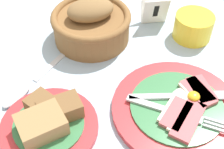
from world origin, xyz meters
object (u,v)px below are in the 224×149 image
teaspoon_near_cup (26,87)px  sugar_cup (193,26)px  breakfast_plate (178,107)px  bread_basket (91,23)px  bread_plate (49,122)px  number_card (154,9)px

teaspoon_near_cup → sugar_cup: bearing=146.5°
breakfast_plate → teaspoon_near_cup: (-0.29, 0.07, -0.00)m
bread_basket → teaspoon_near_cup: size_ratio=1.06×
bread_plate → number_card: number_card is taller
bread_plate → sugar_cup: 0.39m
breakfast_plate → bread_plate: size_ratio=1.38×
teaspoon_near_cup → number_card: bearing=160.9°
bread_plate → number_card: (0.23, 0.30, 0.02)m
breakfast_plate → sugar_cup: (0.07, 0.22, 0.02)m
bread_plate → bread_basket: bearing=73.2°
breakfast_plate → bread_basket: (-0.16, 0.22, 0.03)m
breakfast_plate → sugar_cup: size_ratio=2.74×
breakfast_plate → teaspoon_near_cup: breakfast_plate is taller
breakfast_plate → number_card: bearing=91.8°
breakfast_plate → bread_plate: (-0.23, -0.03, 0.01)m
breakfast_plate → bread_basket: bearing=125.9°
sugar_cup → teaspoon_near_cup: 0.39m
sugar_cup → bread_basket: (-0.23, 0.01, 0.01)m
bread_basket → number_card: (0.15, 0.06, -0.00)m
bread_basket → sugar_cup: bearing=-1.3°
sugar_cup → number_card: 0.10m
number_card → teaspoon_near_cup: (-0.28, -0.21, -0.03)m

